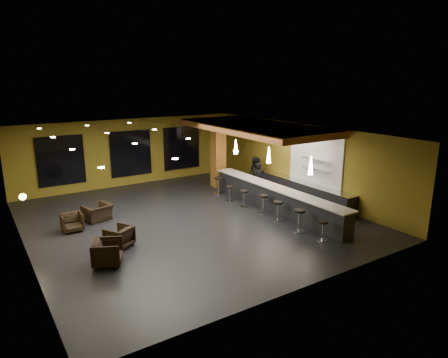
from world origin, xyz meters
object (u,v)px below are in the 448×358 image
bar_counter (275,199)px  armchair_a (108,252)px  pendant_1 (269,155)px  staff_a (259,179)px  staff_c (256,172)px  bar_stool_5 (230,192)px  column (218,154)px  armchair_c (72,222)px  bar_stool_3 (263,202)px  bar_stool_4 (244,196)px  staff_b (258,174)px  bar_stool_2 (278,208)px  bar_stool_6 (219,183)px  armchair_d (97,213)px  prep_counter (301,191)px  pendant_2 (236,147)px  bar_stool_1 (299,218)px  armchair_b (119,237)px  pendant_0 (311,166)px  bar_stool_0 (323,228)px

bar_counter → armchair_a: size_ratio=9.20×
pendant_1 → staff_a: (0.89, 1.77, -1.56)m
staff_c → bar_stool_5: bearing=-144.1°
bar_stool_5 → bar_counter: bearing=-66.3°
bar_counter → staff_c: 3.83m
column → armchair_c: column is taller
bar_stool_3 → bar_stool_4: 1.16m
staff_b → bar_stool_5: bearing=-147.2°
bar_stool_2 → bar_stool_6: size_ratio=0.96×
bar_counter → bar_stool_3: (-0.69, -0.07, 0.02)m
bar_stool_3 → armchair_d: bearing=154.1°
prep_counter → pendant_2: size_ratio=8.57×
column → staff_c: (1.60, -1.13, -0.94)m
bar_stool_3 → bar_stool_1: bearing=-93.8°
armchair_b → bar_stool_3: size_ratio=0.99×
pendant_1 → armchair_a: size_ratio=0.81×
pendant_0 → bar_stool_3: (-0.69, 1.93, -1.83)m
armchair_a → bar_stool_2: bearing=-62.9°
pendant_2 → staff_b: size_ratio=0.44×
column → bar_stool_6: column is taller
bar_stool_0 → bar_stool_3: 3.41m
staff_c → bar_stool_0: size_ratio=2.20×
bar_counter → armchair_b: 6.93m
bar_counter → staff_b: (1.41, 3.04, 0.30)m
column → staff_a: column is taller
pendant_1 → bar_stool_0: pendant_1 is taller
pendant_2 → staff_a: (0.89, -0.73, -1.56)m
prep_counter → armchair_c: bearing=169.9°
prep_counter → staff_c: staff_c is taller
prep_counter → pendant_2: bearing=128.7°
bar_stool_3 → pendant_1: bearing=39.6°
bar_stool_3 → bar_stool_5: 2.21m
armchair_d → bar_stool_1: 7.98m
staff_a → prep_counter: bearing=-41.6°
bar_stool_0 → bar_stool_4: 4.56m
column → pendant_0: (0.00, -6.60, 0.60)m
bar_stool_2 → bar_stool_5: 3.18m
bar_stool_0 → bar_stool_6: (0.03, 6.92, 0.06)m
pendant_2 → staff_c: pendant_2 is taller
pendant_2 → armchair_c: (-7.93, -0.74, -2.01)m
bar_stool_1 → staff_a: bearing=69.7°
pendant_0 → bar_stool_5: 4.63m
armchair_c → bar_stool_5: 7.00m
bar_counter → pendant_1: pendant_1 is taller
bar_stool_1 → bar_stool_6: size_ratio=1.04×
armchair_a → bar_stool_3: bearing=-54.9°
pendant_1 → armchair_a: bearing=-167.5°
prep_counter → armchair_d: 9.13m
bar_stool_0 → bar_stool_5: (-0.19, 5.60, -0.01)m
staff_c → bar_stool_3: staff_c is taller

